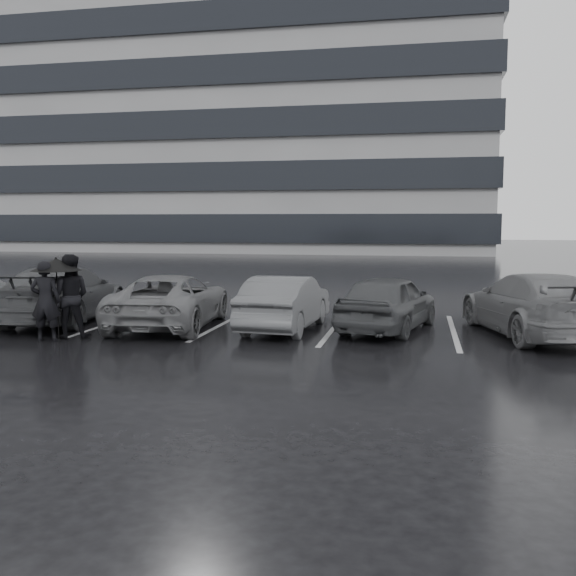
% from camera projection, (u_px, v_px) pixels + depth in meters
% --- Properties ---
extents(ground, '(160.00, 160.00, 0.00)m').
position_uv_depth(ground, '(289.00, 346.00, 13.14)').
color(ground, black).
rests_on(ground, ground).
extents(office_building, '(61.00, 26.00, 29.00)m').
position_uv_depth(office_building, '(167.00, 100.00, 62.80)').
color(office_building, gray).
rests_on(office_building, ground).
extents(car_main, '(2.49, 4.18, 1.33)m').
position_uv_depth(car_main, '(388.00, 302.00, 15.01)').
color(car_main, black).
rests_on(car_main, ground).
extents(car_west_a, '(1.58, 3.96, 1.28)m').
position_uv_depth(car_west_a, '(285.00, 303.00, 15.16)').
color(car_west_a, '#323235').
rests_on(car_west_a, ground).
extents(car_west_b, '(2.54, 4.77, 1.28)m').
position_uv_depth(car_west_b, '(171.00, 301.00, 15.56)').
color(car_west_b, '#49484B').
rests_on(car_west_b, ground).
extents(car_west_c, '(2.66, 5.12, 1.42)m').
position_uv_depth(car_west_c, '(63.00, 294.00, 16.36)').
color(car_west_c, black).
rests_on(car_west_c, ground).
extents(car_east, '(3.15, 5.25, 1.42)m').
position_uv_depth(car_east, '(534.00, 304.00, 14.29)').
color(car_east, '#49484B').
rests_on(car_east, ground).
extents(pedestrian_left, '(0.71, 0.54, 1.73)m').
position_uv_depth(pedestrian_left, '(46.00, 301.00, 13.64)').
color(pedestrian_left, black).
rests_on(pedestrian_left, ground).
extents(pedestrian_right, '(1.07, 0.94, 1.84)m').
position_uv_depth(pedestrian_right, '(69.00, 296.00, 14.02)').
color(pedestrian_right, black).
rests_on(pedestrian_right, ground).
extents(umbrella, '(1.05, 1.05, 1.79)m').
position_uv_depth(umbrella, '(56.00, 265.00, 13.82)').
color(umbrella, black).
rests_on(umbrella, ground).
extents(stall_stripes, '(19.72, 5.00, 0.00)m').
position_uv_depth(stall_stripes, '(277.00, 326.00, 15.73)').
color(stall_stripes, '#A7A7A9').
rests_on(stall_stripes, ground).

